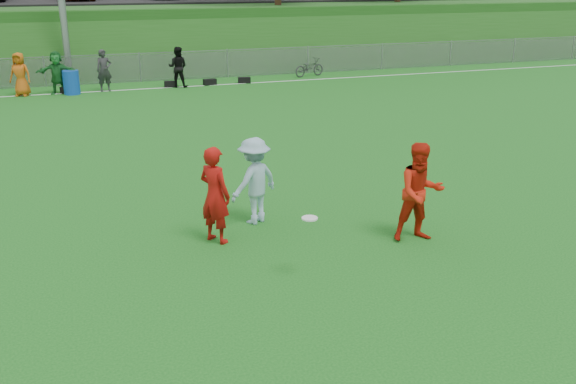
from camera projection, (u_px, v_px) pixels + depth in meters
name	position (u px, v px, depth m)	size (l,w,h in m)	color
ground	(290.00, 259.00, 10.87)	(120.00, 120.00, 0.00)	#125818
sideline_far	(147.00, 89.00, 26.94)	(60.00, 0.10, 0.01)	white
fence	(140.00, 67.00, 28.52)	(58.00, 0.06, 1.30)	gray
berm	(116.00, 29.00, 38.07)	(120.00, 18.00, 3.00)	#1F5618
parking_lot	(111.00, 0.00, 39.35)	(120.00, 12.00, 0.10)	black
spectator_row	(70.00, 72.00, 25.73)	(8.71, 0.92, 1.69)	#AC1D0B
gear_bags	(175.00, 84.00, 27.37)	(8.04, 0.55, 0.26)	black
player_red_left	(215.00, 195.00, 11.33)	(0.64, 0.42, 1.76)	#A90F0B
player_red_center	(420.00, 192.00, 11.39)	(0.88, 0.68, 1.81)	red
player_blue	(254.00, 181.00, 12.23)	(1.09, 0.62, 1.68)	#92BBCB
frisbee	(310.00, 218.00, 9.83)	(0.25, 0.25, 0.02)	white
recycling_bin	(71.00, 82.00, 25.59)	(0.63, 0.63, 0.95)	#1044B4
bicycle	(309.00, 67.00, 30.11)	(0.56, 1.60, 0.84)	#29292B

